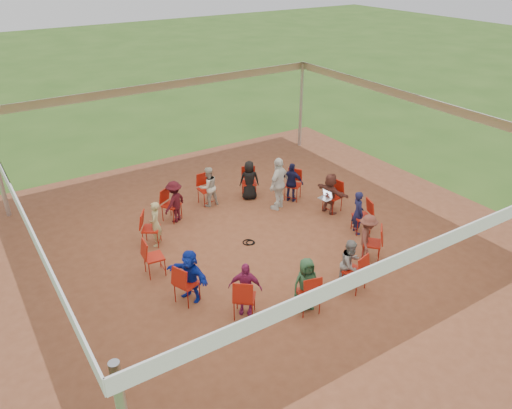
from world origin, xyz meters
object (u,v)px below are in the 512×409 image
chair_10 (355,272)px  standing_person (279,184)px  chair_0 (333,197)px  laptop (326,196)px  person_seated_5 (155,224)px  chair_3 (207,190)px  chair_9 (308,293)px  chair_6 (154,257)px  person_seated_3 (208,187)px  chair_1 (293,185)px  chair_4 (171,205)px  person_seated_11 (358,212)px  cable_coil (249,242)px  chair_8 (244,297)px  person_seated_4 (175,202)px  person_seated_0 (330,193)px  chair_7 (187,283)px  person_seated_6 (190,275)px  person_seated_8 (306,284)px  person_seated_9 (350,264)px  chair_2 (249,183)px  person_seated_2 (249,180)px  chair_5 (151,229)px  person_seated_7 (245,288)px  person_seated_10 (367,238)px  chair_12 (362,217)px  chair_11 (372,243)px  person_seated_1 (292,183)px

chair_10 → standing_person: 4.02m
chair_0 → laptop: size_ratio=2.43×
laptop → person_seated_5: bearing=68.5°
chair_3 → chair_9: 5.32m
chair_6 → person_seated_3: 3.48m
person_seated_5 → chair_1: bearing=125.5°
chair_1 → chair_4: bearing=41.5°
person_seated_3 → person_seated_11: bearing=124.6°
person_seated_3 → laptop: size_ratio=3.14×
chair_10 → cable_coil: (-0.91, 2.80, -0.43)m
chair_6 → person_seated_5: person_seated_5 is taller
chair_1 → chair_0: bearing=166.2°
chair_8 → person_seated_4: bearing=123.7°
chair_4 → person_seated_0: 4.32m
chair_7 → person_seated_6: 0.18m
chair_9 → person_seated_8: size_ratio=0.77×
person_seated_0 → person_seated_6: same height
chair_1 → standing_person: bearing=73.2°
chair_4 → person_seated_11: person_seated_11 is taller
chair_10 → person_seated_9: (-0.03, 0.12, 0.14)m
chair_2 → chair_1: bearing=166.2°
chair_6 → person_seated_2: (3.79, 2.05, 0.14)m
chair_6 → person_seated_5: bearing=160.8°
chair_5 → chair_8: bearing=41.5°
person_seated_2 → person_seated_7: 5.08m
person_seated_10 → person_seated_7: bearing=138.5°
chair_9 → chair_10: 1.28m
chair_2 → chair_12: 3.55m
chair_2 → person_seated_7: size_ratio=0.77×
person_seated_0 → cable_coil: bearing=84.9°
chair_2 → chair_11: size_ratio=1.00×
chair_1 → person_seated_4: bearing=43.0°
chair_12 → standing_person: standing_person is taller
person_seated_6 → chair_12: bearing=68.7°
chair_2 → chair_8: bearing=83.1°
chair_10 → person_seated_1: 4.32m
chair_10 → person_seated_5: bearing=110.3°
person_seated_0 → chair_6: bearing=82.9°
chair_4 → chair_12: 5.01m
chair_11 → person_seated_9: person_seated_9 is taller
chair_5 → chair_11: same height
person_seated_11 → chair_12: bearing=-90.0°
chair_5 → standing_person: standing_person is taller
chair_11 → person_seated_0: size_ratio=0.77×
laptop → person_seated_9: bearing=140.5°
chair_1 → chair_6: bearing=69.2°
chair_11 → person_seated_7: bearing=137.0°
chair_6 → person_seated_2: person_seated_2 is taller
person_seated_3 → chair_0: bearing=139.9°
person_seated_3 → person_seated_1: bearing=152.3°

